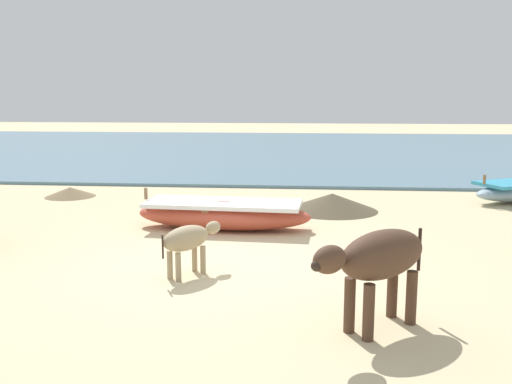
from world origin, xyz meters
TOP-DOWN VIEW (x-y plane):
  - ground at (0.00, 0.00)m, footprint 80.00×80.00m
  - sea_water at (0.00, 16.42)m, footprint 60.00×20.00m
  - fishing_boat_1 at (-0.31, 2.03)m, footprint 3.10×1.18m
  - calf_far_dun at (-0.38, -0.58)m, footprint 0.74×0.92m
  - cow_second_adult_dark at (1.84, -2.08)m, footprint 1.30×1.25m
  - debris_pile_0 at (-4.30, 4.84)m, footprint 1.41×1.41m
  - debris_pile_1 at (1.63, 3.80)m, footprint 2.60×2.60m

SIDE VIEW (x-z plane):
  - ground at x=0.00m, z-range 0.00..0.00m
  - sea_water at x=0.00m, z-range 0.00..0.08m
  - debris_pile_0 at x=-4.30m, z-range 0.00..0.22m
  - debris_pile_1 at x=1.63m, z-range 0.00..0.35m
  - fishing_boat_1 at x=-0.31m, z-range -0.08..0.61m
  - calf_far_dun at x=-0.38m, z-range 0.14..0.81m
  - cow_second_adult_dark at x=1.84m, z-range 0.22..1.22m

